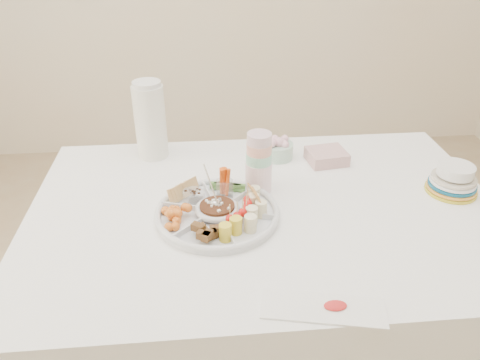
{
  "coord_description": "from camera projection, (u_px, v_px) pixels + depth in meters",
  "views": [
    {
      "loc": [
        -0.2,
        -1.24,
        1.6
      ],
      "look_at": [
        -0.08,
        0.06,
        0.83
      ],
      "focal_mm": 35.0,
      "sensor_mm": 36.0,
      "label": 1
    }
  ],
  "objects": [
    {
      "name": "tortillas",
      "position": [
        257.0,
        198.0,
        1.47
      ],
      "size": [
        0.12,
        0.12,
        0.06
      ],
      "primitive_type": null,
      "rotation": [
        0.0,
        0.0,
        -0.3
      ],
      "color": "olive",
      "rests_on": "party_tray"
    },
    {
      "name": "pita_raisins",
      "position": [
        188.0,
        190.0,
        1.51
      ],
      "size": [
        0.12,
        0.12,
        0.05
      ],
      "primitive_type": null,
      "rotation": [
        0.0,
        0.0,
        -0.3
      ],
      "color": "#E2A666",
      "rests_on": "party_tray"
    },
    {
      "name": "cherries",
      "position": [
        176.0,
        215.0,
        1.41
      ],
      "size": [
        0.15,
        0.15,
        0.05
      ],
      "primitive_type": null,
      "rotation": [
        0.0,
        0.0,
        -0.3
      ],
      "color": "orange",
      "rests_on": "party_tray"
    },
    {
      "name": "placemat",
      "position": [
        323.0,
        308.0,
        1.12
      ],
      "size": [
        0.31,
        0.16,
        0.01
      ],
      "primitive_type": "cube",
      "rotation": [
        0.0,
        0.0,
        -0.21
      ],
      "color": "white",
      "rests_on": "dining_table"
    },
    {
      "name": "party_tray",
      "position": [
        217.0,
        211.0,
        1.45
      ],
      "size": [
        0.47,
        0.47,
        0.04
      ],
      "primitive_type": "cylinder",
      "rotation": [
        0.0,
        0.0,
        -0.3
      ],
      "color": "silver",
      "rests_on": "dining_table"
    },
    {
      "name": "granola_chunks",
      "position": [
        206.0,
        232.0,
        1.33
      ],
      "size": [
        0.13,
        0.13,
        0.04
      ],
      "primitive_type": null,
      "rotation": [
        0.0,
        0.0,
        -0.3
      ],
      "color": "#4B331C",
      "rests_on": "party_tray"
    },
    {
      "name": "napkin_stack",
      "position": [
        327.0,
        156.0,
        1.76
      ],
      "size": [
        0.15,
        0.14,
        0.05
      ],
      "primitive_type": "cube",
      "rotation": [
        0.0,
        0.0,
        0.14
      ],
      "color": "#CE9E9E",
      "rests_on": "dining_table"
    },
    {
      "name": "carrot_cucumber",
      "position": [
        227.0,
        179.0,
        1.54
      ],
      "size": [
        0.14,
        0.14,
        0.1
      ],
      "primitive_type": null,
      "rotation": [
        0.0,
        0.0,
        -0.3
      ],
      "color": "#D94E0F",
      "rests_on": "party_tray"
    },
    {
      "name": "dining_table",
      "position": [
        263.0,
        294.0,
        1.7
      ],
      "size": [
        1.52,
        1.02,
        0.76
      ],
      "primitive_type": "cube",
      "color": "white",
      "rests_on": "floor"
    },
    {
      "name": "plate_stack",
      "position": [
        454.0,
        178.0,
        1.56
      ],
      "size": [
        0.19,
        0.19,
        0.11
      ],
      "primitive_type": "cylinder",
      "rotation": [
        0.0,
        0.0,
        -0.11
      ],
      "color": "#FEF34E",
      "rests_on": "dining_table"
    },
    {
      "name": "flower_bowl",
      "position": [
        278.0,
        147.0,
        1.78
      ],
      "size": [
        0.15,
        0.15,
        0.09
      ],
      "primitive_type": "cylinder",
      "rotation": [
        0.0,
        0.0,
        0.38
      ],
      "color": "silver",
      "rests_on": "dining_table"
    },
    {
      "name": "cup_stack",
      "position": [
        259.0,
        158.0,
        1.54
      ],
      "size": [
        0.1,
        0.1,
        0.25
      ],
      "primitive_type": "cylinder",
      "rotation": [
        0.0,
        0.0,
        -0.16
      ],
      "color": "white",
      "rests_on": "dining_table"
    },
    {
      "name": "banana_tomato",
      "position": [
        249.0,
        218.0,
        1.35
      ],
      "size": [
        0.15,
        0.15,
        0.1
      ],
      "primitive_type": null,
      "rotation": [
        0.0,
        0.0,
        -0.3
      ],
      "color": "#FFE876",
      "rests_on": "party_tray"
    },
    {
      "name": "bean_dip",
      "position": [
        217.0,
        209.0,
        1.44
      ],
      "size": [
        0.13,
        0.13,
        0.04
      ],
      "primitive_type": "cylinder",
      "rotation": [
        0.0,
        0.0,
        -0.3
      ],
      "color": "#542812",
      "rests_on": "party_tray"
    },
    {
      "name": "thermos",
      "position": [
        150.0,
        119.0,
        1.74
      ],
      "size": [
        0.14,
        0.14,
        0.3
      ],
      "primitive_type": "cylinder",
      "rotation": [
        0.0,
        0.0,
        -0.27
      ],
      "color": "white",
      "rests_on": "dining_table"
    }
  ]
}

